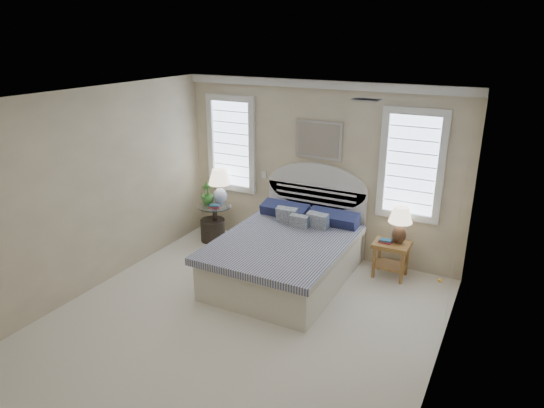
{
  "coord_description": "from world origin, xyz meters",
  "views": [
    {
      "loc": [
        2.7,
        -4.21,
        3.35
      ],
      "look_at": [
        -0.02,
        1.0,
        1.26
      ],
      "focal_mm": 32.0,
      "sensor_mm": 36.0,
      "label": 1
    }
  ],
  "objects_px": {
    "floor_pot": "(213,230)",
    "lamp_left": "(220,183)",
    "bed": "(288,252)",
    "side_table_left": "(215,219)",
    "lamp_right": "(400,221)",
    "nightstand_right": "(391,252)"
  },
  "relations": [
    {
      "from": "floor_pot",
      "to": "lamp_left",
      "type": "xyz_separation_m",
      "value": [
        0.08,
        0.14,
        0.81
      ]
    },
    {
      "from": "floor_pot",
      "to": "lamp_left",
      "type": "bearing_deg",
      "value": 61.75
    },
    {
      "from": "bed",
      "to": "lamp_left",
      "type": "relative_size",
      "value": 3.78
    },
    {
      "from": "bed",
      "to": "side_table_left",
      "type": "distance_m",
      "value": 1.75
    },
    {
      "from": "lamp_left",
      "to": "lamp_right",
      "type": "bearing_deg",
      "value": 0.4
    },
    {
      "from": "nightstand_right",
      "to": "bed",
      "type": "bearing_deg",
      "value": -151.97
    },
    {
      "from": "side_table_left",
      "to": "lamp_right",
      "type": "xyz_separation_m",
      "value": [
        3.02,
        0.15,
        0.47
      ]
    },
    {
      "from": "nightstand_right",
      "to": "lamp_right",
      "type": "bearing_deg",
      "value": 34.81
    },
    {
      "from": "floor_pot",
      "to": "side_table_left",
      "type": "bearing_deg",
      "value": 14.16
    },
    {
      "from": "side_table_left",
      "to": "nightstand_right",
      "type": "height_order",
      "value": "side_table_left"
    },
    {
      "from": "side_table_left",
      "to": "lamp_left",
      "type": "distance_m",
      "value": 0.63
    },
    {
      "from": "side_table_left",
      "to": "lamp_right",
      "type": "bearing_deg",
      "value": 2.87
    },
    {
      "from": "nightstand_right",
      "to": "lamp_right",
      "type": "height_order",
      "value": "lamp_right"
    },
    {
      "from": "side_table_left",
      "to": "lamp_right",
      "type": "relative_size",
      "value": 1.16
    },
    {
      "from": "nightstand_right",
      "to": "lamp_left",
      "type": "xyz_separation_m",
      "value": [
        -2.92,
        0.03,
        0.61
      ]
    },
    {
      "from": "floor_pot",
      "to": "lamp_left",
      "type": "distance_m",
      "value": 0.83
    },
    {
      "from": "floor_pot",
      "to": "nightstand_right",
      "type": "bearing_deg",
      "value": 2.14
    },
    {
      "from": "bed",
      "to": "lamp_right",
      "type": "distance_m",
      "value": 1.63
    },
    {
      "from": "nightstand_right",
      "to": "floor_pot",
      "type": "distance_m",
      "value": 3.01
    },
    {
      "from": "bed",
      "to": "side_table_left",
      "type": "height_order",
      "value": "bed"
    },
    {
      "from": "bed",
      "to": "nightstand_right",
      "type": "distance_m",
      "value": 1.47
    },
    {
      "from": "lamp_left",
      "to": "lamp_right",
      "type": "height_order",
      "value": "lamp_left"
    }
  ]
}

